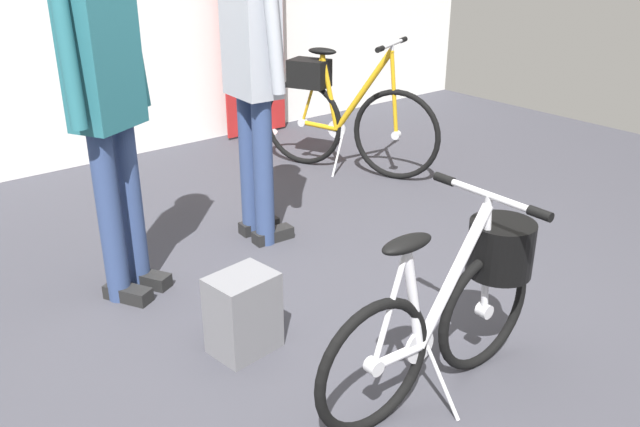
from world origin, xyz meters
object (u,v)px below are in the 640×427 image
Objects in this scene: floor_banner_stand at (254,38)px; display_bike_left at (339,112)px; visitor_browsing at (252,64)px; backpack_on_floor at (242,313)px; folding_bike_foreground at (458,298)px; visitor_near_wall at (106,90)px.

floor_banner_stand is 1.23m from display_bike_left.
backpack_on_floor is (-0.69, -0.90, -0.84)m from visitor_browsing.
folding_bike_foreground is 0.91m from backpack_on_floor.
floor_banner_stand is 1.42× the size of display_bike_left.
floor_banner_stand is 1.63× the size of folding_bike_foreground.
folding_bike_foreground is at bearing -120.30° from display_bike_left.
floor_banner_stand is 3.35m from backpack_on_floor.
folding_bike_foreground is at bearing -53.54° from backpack_on_floor.
visitor_browsing is at bearing 7.44° from visitor_near_wall.
backpack_on_floor is (-1.88, -2.69, -0.66)m from floor_banner_stand.
floor_banner_stand reaches higher than backpack_on_floor.
display_bike_left is at bearing 20.24° from visitor_near_wall.
display_bike_left is (-0.04, -1.16, -0.39)m from floor_banner_stand.
visitor_near_wall is 1.00× the size of visitor_browsing.
display_bike_left is 3.63× the size of backpack_on_floor.
visitor_near_wall is (-2.01, -0.74, 0.58)m from display_bike_left.
visitor_near_wall is (-2.05, -1.90, 0.19)m from floor_banner_stand.
display_bike_left is at bearing -91.91° from floor_banner_stand.
backpack_on_floor is (0.17, -0.79, -0.85)m from visitor_near_wall.
visitor_browsing is (0.86, 0.11, -0.00)m from visitor_near_wall.
folding_bike_foreground is 1.74m from visitor_browsing.
visitor_near_wall is 4.92× the size of backpack_on_floor.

